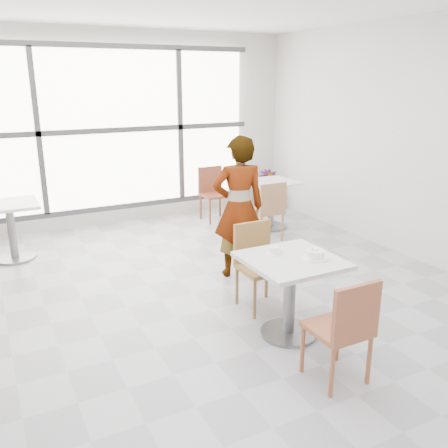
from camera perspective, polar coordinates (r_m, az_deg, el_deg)
name	(u,v)px	position (r m, az deg, el deg)	size (l,w,h in m)	color
floor	(211,310)	(4.96, -1.61, -10.19)	(7.00, 7.00, 0.00)	#9E9EA5
wall_back	(112,130)	(7.76, -13.19, 10.92)	(6.00, 6.00, 0.00)	silver
wall_right	(434,145)	(6.36, 23.74, 8.67)	(7.00, 7.00, 0.00)	silver
window	(113,130)	(7.70, -13.07, 10.88)	(4.60, 0.07, 2.52)	white
main_table	(291,282)	(4.34, 7.96, -6.88)	(0.80, 0.80, 0.75)	silver
chair_near	(345,325)	(3.76, 14.25, -11.63)	(0.42, 0.42, 0.87)	#995336
chair_far	(257,259)	(4.89, 3.99, -4.24)	(0.42, 0.42, 0.87)	olive
oatmeal_bowl	(315,254)	(4.26, 10.83, -3.57)	(0.21, 0.21, 0.09)	white
coffee_cup	(274,251)	(4.33, 5.99, -3.20)	(0.16, 0.13, 0.07)	white
person	(239,207)	(5.54, 1.76, 1.99)	(0.61, 0.40, 1.66)	black
bg_table_left	(11,223)	(6.71, -24.11, 0.10)	(0.70, 0.70, 0.75)	white
bg_table_right	(271,198)	(7.47, 5.66, 3.15)	(0.70, 0.70, 0.75)	silver
bg_chair_right_near	(269,207)	(6.84, 5.36, 1.99)	(0.42, 0.42, 0.87)	#9E714E
bg_chair_right_far	(213,190)	(7.90, -1.34, 4.11)	(0.42, 0.42, 0.87)	brown
plant_right	(268,189)	(8.74, 5.26, 4.21)	(0.38, 0.38, 0.68)	#4F7B41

